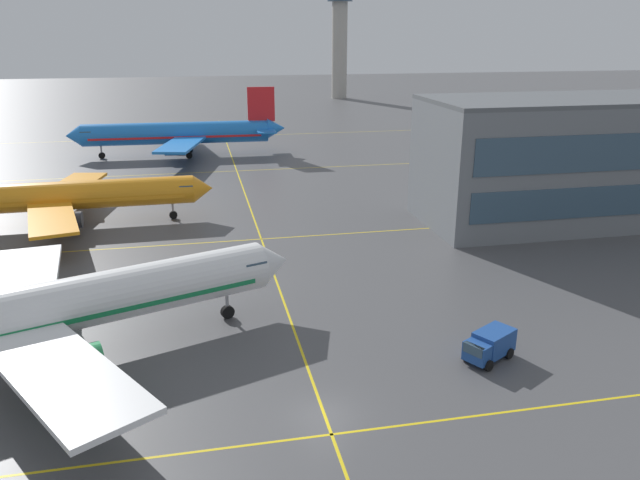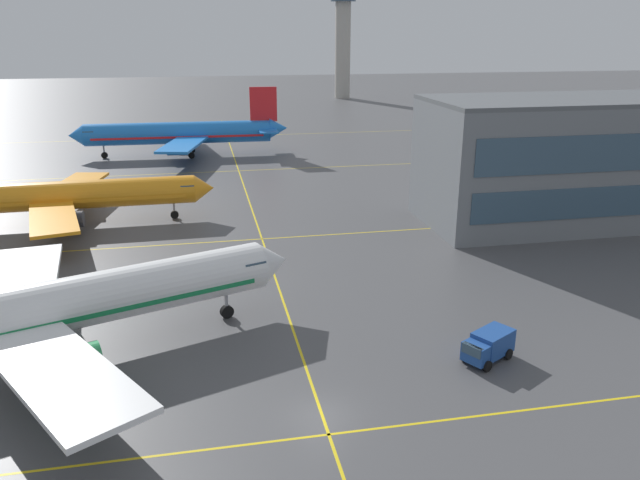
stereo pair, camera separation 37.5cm
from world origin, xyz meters
TOP-DOWN VIEW (x-y plane):
  - ground_plane at (0.00, 0.00)m, footprint 600.00×600.00m
  - airliner_front_gate at (-17.78, 10.33)m, footprint 36.90×31.60m
  - airliner_second_row at (-22.25, 44.67)m, footprint 34.40×29.76m
  - airliner_third_row at (-9.27, 86.53)m, footprint 40.23×34.76m
  - taxiway_markings at (0.00, 52.99)m, footprint 140.30×161.31m
  - service_truck_red_van at (13.04, 4.31)m, footprint 4.48×3.67m
  - control_tower at (44.01, 182.23)m, footprint 8.82×8.82m

SIDE VIEW (x-z plane):
  - ground_plane at x=0.00m, z-range 0.00..0.00m
  - taxiway_markings at x=0.00m, z-range 0.00..0.01m
  - service_truck_red_van at x=13.04m, z-range 0.13..2.23m
  - airliner_second_row at x=-22.25m, z-range -1.70..9.02m
  - airliner_front_gate at x=-17.78m, z-range -1.88..9.95m
  - airliner_third_row at x=-9.27m, z-range -1.99..10.54m
  - control_tower at x=44.01m, z-range 3.00..39.55m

